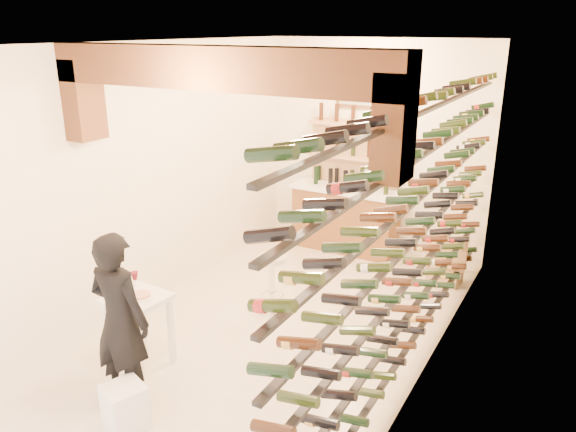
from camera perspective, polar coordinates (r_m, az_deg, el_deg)
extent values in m
plane|color=beige|center=(6.63, -1.30, -11.44)|extent=(6.00, 6.00, 0.00)
cube|color=white|center=(8.61, 8.95, 6.99)|extent=(3.50, 0.02, 3.20)
cube|color=white|center=(3.92, -24.89, -9.57)|extent=(3.50, 0.02, 3.20)
cube|color=white|center=(7.01, -13.83, 3.92)|extent=(0.02, 6.00, 3.20)
cube|color=white|center=(5.34, 14.93, -0.88)|extent=(0.02, 6.00, 3.20)
cube|color=#A95A3C|center=(5.72, -1.55, 17.43)|extent=(3.50, 6.00, 0.02)
cube|color=#925733|center=(4.89, -7.78, 14.90)|extent=(3.50, 0.35, 0.36)
cube|color=#925733|center=(6.05, -20.30, 11.15)|extent=(0.24, 0.35, 0.80)
cube|color=#925733|center=(4.17, 10.88, 8.92)|extent=(0.24, 0.35, 0.80)
cube|color=black|center=(5.95, 12.30, -12.93)|extent=(0.06, 5.70, 0.03)
cube|color=black|center=(5.76, 12.58, -9.54)|extent=(0.06, 5.70, 0.03)
cube|color=black|center=(5.58, 12.87, -5.93)|extent=(0.06, 5.70, 0.03)
cube|color=black|center=(5.43, 13.18, -2.09)|extent=(0.06, 5.70, 0.03)
cube|color=black|center=(5.30, 13.50, 1.95)|extent=(0.06, 5.70, 0.03)
cube|color=black|center=(5.20, 13.83, 6.17)|extent=(0.06, 5.70, 0.03)
cube|color=black|center=(5.13, 14.19, 10.52)|extent=(0.06, 5.70, 0.03)
cube|color=brown|center=(8.70, 5.91, -0.41)|extent=(1.60, 0.55, 0.96)
cube|color=white|center=(8.55, 6.03, 2.79)|extent=(1.70, 0.62, 0.05)
cube|color=tan|center=(8.78, 6.74, 3.30)|extent=(1.40, 0.10, 2.00)
cube|color=tan|center=(8.86, 6.35, -0.27)|extent=(1.40, 0.28, 0.04)
cube|color=tan|center=(8.71, 6.47, 2.83)|extent=(1.40, 0.28, 0.04)
cube|color=tan|center=(8.58, 6.59, 6.04)|extent=(1.40, 0.28, 0.04)
cube|color=tan|center=(8.49, 6.72, 9.33)|extent=(1.40, 0.28, 0.04)
cube|color=brown|center=(8.56, 7.26, 12.77)|extent=(0.70, 0.04, 0.55)
cube|color=#99998C|center=(8.53, 7.19, 12.76)|extent=(0.60, 0.01, 0.45)
cube|color=white|center=(5.79, -15.34, -8.25)|extent=(0.59, 0.59, 0.05)
cube|color=white|center=(6.01, -18.05, -11.78)|extent=(0.05, 0.05, 0.75)
cube|color=white|center=(5.71, -15.18, -13.24)|extent=(0.05, 0.05, 0.75)
cube|color=white|center=(6.25, -14.85, -10.21)|extent=(0.05, 0.05, 0.75)
cube|color=white|center=(5.96, -11.94, -11.50)|extent=(0.05, 0.05, 0.75)
cylinder|color=white|center=(5.75, -14.84, -8.00)|extent=(0.25, 0.25, 0.02)
cylinder|color=#BF7266|center=(5.75, -14.86, -7.83)|extent=(0.19, 0.19, 0.02)
cube|color=white|center=(5.82, -17.60, -7.93)|extent=(0.16, 0.16, 0.02)
cylinder|color=white|center=(5.98, -15.40, -7.04)|extent=(0.07, 0.07, 0.00)
cylinder|color=white|center=(5.96, -15.44, -6.60)|extent=(0.01, 0.01, 0.10)
cone|color=#4F0613|center=(5.93, -15.51, -5.96)|extent=(0.08, 0.08, 0.08)
cube|color=white|center=(5.31, -16.41, -18.31)|extent=(0.42, 0.42, 0.41)
imported|color=black|center=(5.29, -16.90, -10.25)|extent=(0.63, 0.42, 1.69)
cylinder|color=silver|center=(7.00, -1.64, -9.55)|extent=(0.38, 0.38, 0.03)
cylinder|color=silver|center=(6.84, -1.67, -7.08)|extent=(0.08, 0.08, 0.66)
cylinder|color=silver|center=(6.70, -1.70, -4.38)|extent=(0.36, 0.36, 0.07)
torus|color=silver|center=(6.91, -1.66, -8.13)|extent=(0.29, 0.29, 0.02)
cube|color=tan|center=(7.95, 15.81, -5.73)|extent=(0.46, 0.34, 0.26)
cube|color=tan|center=(7.84, 15.99, -3.86)|extent=(0.58, 0.44, 0.31)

